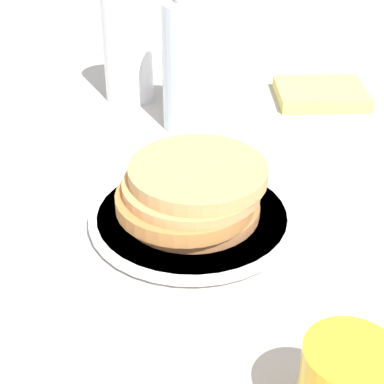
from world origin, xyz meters
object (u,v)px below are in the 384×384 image
object	(u,v)px
plate	(192,217)
water_bottle_near	(127,43)
pancake_stack	(190,192)
water_bottle_mid	(190,65)

from	to	relation	value
plate	water_bottle_near	bearing A→B (deg)	113.84
pancake_stack	water_bottle_mid	world-z (taller)	water_bottle_mid
pancake_stack	water_bottle_near	xyz separation A→B (m)	(-0.14, 0.32, 0.05)
pancake_stack	water_bottle_mid	xyz separation A→B (m)	(-0.03, 0.24, 0.05)
pancake_stack	water_bottle_mid	size ratio (longest dim) A/B	0.84
pancake_stack	water_bottle_near	world-z (taller)	water_bottle_near
pancake_stack	water_bottle_mid	distance (m)	0.24
pancake_stack	water_bottle_near	distance (m)	0.35
plate	water_bottle_near	xyz separation A→B (m)	(-0.14, 0.32, 0.08)
pancake_stack	water_bottle_mid	bearing A→B (deg)	98.15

